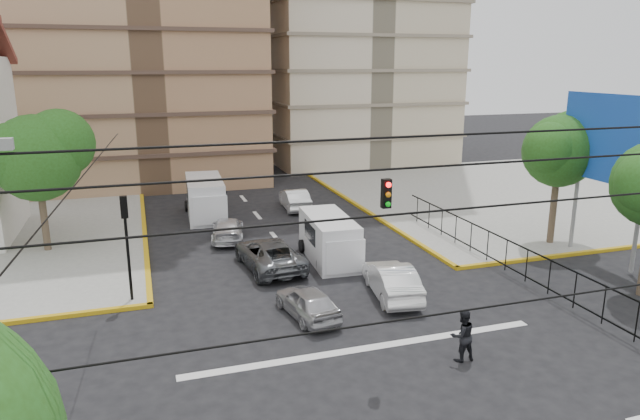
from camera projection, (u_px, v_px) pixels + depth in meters
name	position (u px, v px, depth m)	size (l,w,h in m)	color
ground	(381.00, 365.00, 18.77)	(160.00, 160.00, 0.00)	black
sidewalk_ne	(517.00, 193.00, 43.12)	(26.00, 26.00, 0.15)	gray
stop_line	(367.00, 348.00, 19.88)	(13.00, 0.40, 0.01)	silver
park_fence	(525.00, 285.00, 25.59)	(0.10, 22.50, 1.66)	black
billboard	(613.00, 142.00, 27.08)	(0.36, 6.20, 8.10)	slate
tree_park_c	(561.00, 148.00, 29.92)	(4.65, 3.80, 7.25)	#473828
tree_tudor	(38.00, 154.00, 28.70)	(5.39, 4.40, 7.43)	#473828
traffic_light_nw	(126.00, 231.00, 22.87)	(0.28, 0.22, 4.40)	black
traffic_light_hanging	(417.00, 206.00, 15.42)	(18.00, 9.12, 0.92)	black
van_right_lane	(331.00, 241.00, 28.26)	(2.24, 5.12, 2.26)	silver
van_left_lane	(206.00, 199.00, 36.29)	(2.48, 5.68, 2.51)	silver
car_silver_front_left	(307.00, 302.00, 22.20)	(1.47, 3.66, 1.25)	#A2A2A6
car_white_front_right	(392.00, 280.00, 24.14)	(1.56, 4.46, 1.47)	white
car_grey_mid_left	(269.00, 254.00, 27.46)	(2.41, 5.24, 1.46)	#595C61
car_silver_rear_left	(228.00, 229.00, 31.97)	(1.72, 4.24, 1.23)	silver
car_darkgrey_mid_right	(320.00, 216.00, 34.47)	(1.52, 3.78, 1.29)	#262628
car_white_rear_right	(295.00, 199.00, 38.62)	(1.49, 4.27, 1.41)	white
pedestrian_crosswalk	(462.00, 335.00, 18.87)	(0.88, 0.68, 1.80)	black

